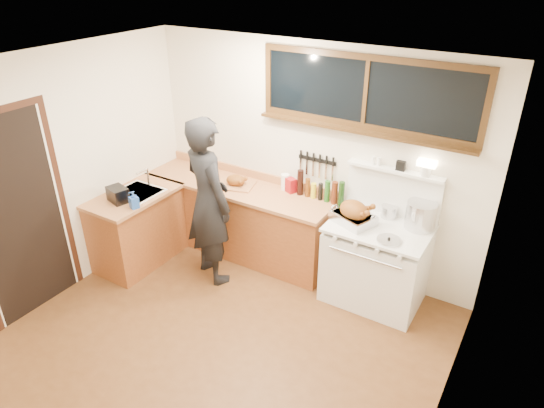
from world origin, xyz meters
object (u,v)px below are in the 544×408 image
Objects in this scene: vintage_stove at (376,262)px; cutting_board at (236,182)px; man at (208,202)px; roast_turkey at (354,214)px.

vintage_stove reaches higher than cutting_board.
man is 3.87× the size of roast_turkey.
man is at bearing -161.33° from roast_turkey.
vintage_stove is 3.27× the size of cutting_board.
vintage_stove is 0.83× the size of man.
man is 0.59m from cutting_board.
roast_turkey is at bearing 18.67° from man.
cutting_board is at bearing 176.95° from roast_turkey.
vintage_stove is 3.20× the size of roast_turkey.
roast_turkey is at bearing -166.02° from vintage_stove.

